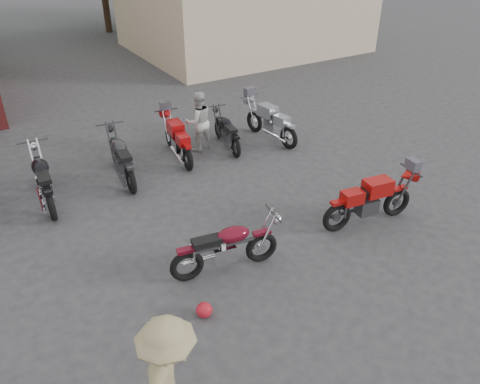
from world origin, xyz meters
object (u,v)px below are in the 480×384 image
sportbike (371,198)px  vintage_motorcycle (227,244)px  helmet (204,310)px  row_bike_4 (177,138)px  person_tan (170,382)px  row_bike_2 (43,177)px  row_bike_6 (270,120)px  person_light (198,121)px  row_bike_5 (226,130)px  row_bike_3 (121,156)px

sportbike → vintage_motorcycle: bearing=-175.0°
helmet → row_bike_4: row_bike_4 is taller
person_tan → row_bike_2: (-0.16, 6.57, -0.31)m
person_tan → sportbike: bearing=-34.7°
row_bike_6 → person_light: bearing=71.2°
row_bike_2 → row_bike_4: row_bike_2 is taller
person_tan → row_bike_5: bearing=-0.7°
vintage_motorcycle → person_light: size_ratio=1.20×
sportbike → person_tan: 5.86m
row_bike_2 → row_bike_3: (1.85, 0.16, -0.01)m
row_bike_2 → row_bike_3: bearing=-81.2°
row_bike_2 → row_bike_6: size_ratio=1.04×
row_bike_5 → row_bike_2: bearing=104.2°
row_bike_2 → sportbike: bearing=-124.5°
vintage_motorcycle → person_light: person_light is taller
row_bike_5 → row_bike_6: (1.33, -0.20, 0.07)m
vintage_motorcycle → row_bike_6: (3.97, 4.40, 0.03)m
person_light → row_bike_2: bearing=12.3°
person_light → row_bike_4: 0.78m
person_tan → row_bike_6: bearing=-8.4°
helmet → row_bike_2: size_ratio=0.12×
sportbike → row_bike_6: (0.66, 4.62, 0.00)m
vintage_motorcycle → row_bike_4: 4.84m
sportbike → row_bike_2: 7.13m
row_bike_4 → person_light: bearing=-69.8°
row_bike_4 → row_bike_2: bearing=104.9°
helmet → row_bike_3: size_ratio=0.13×
row_bike_4 → row_bike_5: bearing=-86.7°
helmet → person_tan: 2.15m
row_bike_2 → row_bike_4: bearing=-78.2°
row_bike_3 → sportbike: bearing=-134.9°
helmet → row_bike_2: row_bike_2 is taller
person_light → row_bike_5: (0.72, -0.26, -0.30)m
sportbike → row_bike_4: sportbike is taller
row_bike_2 → row_bike_3: size_ratio=1.01×
vintage_motorcycle → sportbike: 3.31m
helmet → person_tan: bearing=-128.2°
sportbike → person_tan: bearing=-149.7°
helmet → person_tan: (-1.23, -1.56, 0.82)m
person_tan → row_bike_5: person_tan is taller
row_bike_2 → row_bike_5: 4.95m
sportbike → row_bike_2: row_bike_2 is taller
person_light → person_tan: person_tan is taller
row_bike_4 → row_bike_6: 2.78m
sportbike → row_bike_2: (-5.60, 4.42, 0.03)m
sportbike → helmet: (-4.21, -0.59, -0.48)m
person_light → row_bike_6: person_light is taller
person_light → row_bike_3: 2.42m
vintage_motorcycle → helmet: 1.29m
person_tan → row_bike_4: bearing=8.4°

